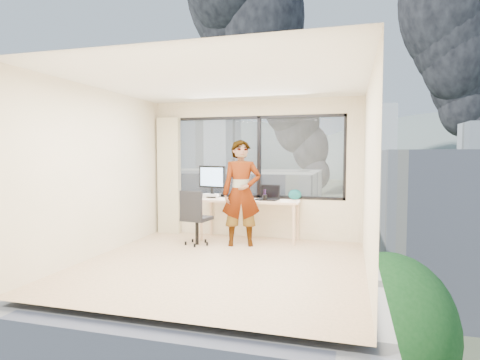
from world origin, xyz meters
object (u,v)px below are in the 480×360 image
(chair, at_px, (197,217))
(handbag, at_px, (295,194))
(laptop, at_px, (267,193))
(desk, at_px, (250,220))
(monitor, at_px, (212,181))
(person, at_px, (241,193))
(game_console, at_px, (212,195))

(chair, distance_m, handbag, 1.83)
(laptop, xyz_separation_m, handbag, (0.47, 0.20, -0.03))
(desk, relative_size, monitor, 2.91)
(person, bearing_deg, chair, 175.09)
(chair, distance_m, monitor, 0.94)
(monitor, bearing_deg, desk, 10.09)
(game_console, height_order, handbag, handbag)
(chair, height_order, game_console, chair)
(game_console, distance_m, handbag, 1.60)
(chair, xyz_separation_m, laptop, (1.12, 0.63, 0.38))
(chair, distance_m, game_console, 0.85)
(person, xyz_separation_m, game_console, (-0.77, 0.64, -0.13))
(game_console, xyz_separation_m, handbag, (1.60, 0.03, 0.06))
(chair, xyz_separation_m, handbag, (1.59, 0.83, 0.35))
(person, height_order, game_console, person)
(monitor, relative_size, game_console, 2.14)
(desk, bearing_deg, handbag, 14.90)
(laptop, bearing_deg, handbag, 32.49)
(game_console, bearing_deg, monitor, -63.88)
(monitor, relative_size, handbag, 2.56)
(desk, bearing_deg, game_console, 166.92)
(laptop, bearing_deg, person, -118.65)
(person, distance_m, game_console, 1.01)
(game_console, bearing_deg, laptop, -7.76)
(chair, xyz_separation_m, person, (0.76, 0.16, 0.42))
(monitor, xyz_separation_m, laptop, (1.11, -0.12, -0.19))
(handbag, bearing_deg, game_console, -160.09)
(laptop, distance_m, handbag, 0.51)
(desk, xyz_separation_m, chair, (-0.79, -0.62, 0.11))
(desk, xyz_separation_m, monitor, (-0.78, 0.13, 0.68))
(monitor, distance_m, handbag, 1.59)
(laptop, bearing_deg, game_console, -179.51)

